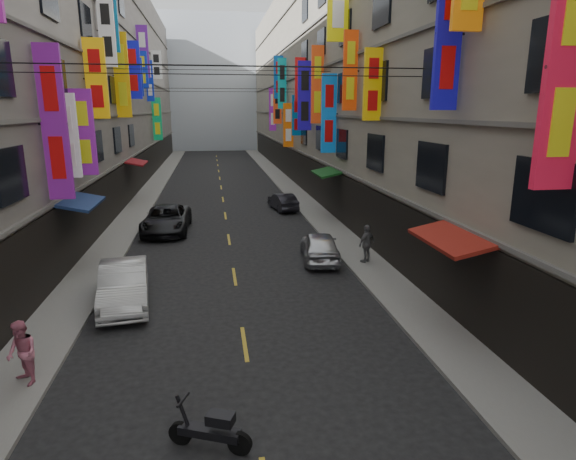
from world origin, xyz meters
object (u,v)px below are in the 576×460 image
object	(u,v)px
car_left_mid	(124,284)
pedestrian_rfar	(367,244)
car_right_mid	(320,246)
scooter_crossing	(211,430)
scooter_far_right	(326,253)
pedestrian_lfar	(22,353)
car_right_far	(283,202)
car_left_far	(167,219)

from	to	relation	value
car_left_mid	pedestrian_rfar	size ratio (longest dim) A/B	2.67
car_right_mid	scooter_crossing	bearing A→B (deg)	74.51
car_left_mid	car_right_mid	xyz separation A→B (m)	(8.00, 3.96, -0.07)
scooter_far_right	pedestrian_lfar	distance (m)	13.14
car_right_far	scooter_crossing	bearing A→B (deg)	68.91
scooter_crossing	pedestrian_lfar	distance (m)	5.49
car_right_far	pedestrian_lfar	bearing A→B (deg)	56.03
scooter_crossing	car_left_mid	distance (m)	8.69
scooter_far_right	scooter_crossing	bearing A→B (deg)	75.86
scooter_far_right	car_right_far	size ratio (longest dim) A/B	0.50
car_right_mid	pedestrian_rfar	bearing A→B (deg)	161.32
car_right_far	pedestrian_lfar	distance (m)	22.86
car_left_far	pedestrian_rfar	bearing A→B (deg)	-36.50
car_left_mid	pedestrian_lfar	size ratio (longest dim) A/B	2.77
car_left_mid	pedestrian_rfar	xyz separation A→B (m)	(9.93, 3.04, 0.22)
car_right_far	pedestrian_lfar	world-z (taller)	pedestrian_lfar
scooter_crossing	car_left_mid	size ratio (longest dim) A/B	0.37
scooter_far_right	pedestrian_lfar	world-z (taller)	pedestrian_lfar
pedestrian_lfar	pedestrian_rfar	bearing A→B (deg)	83.45
scooter_far_right	pedestrian_rfar	bearing A→B (deg)	170.60
car_right_far	pedestrian_lfar	xyz separation A→B (m)	(-9.56, -20.76, 0.36)
scooter_far_right	car_left_far	distance (m)	10.26
car_right_mid	scooter_far_right	bearing A→B (deg)	128.91
scooter_crossing	car_left_mid	world-z (taller)	car_left_mid
car_right_mid	pedestrian_lfar	xyz separation A→B (m)	(-9.56, -9.10, 0.26)
car_left_far	pedestrian_rfar	xyz separation A→B (m)	(9.33, -7.47, 0.24)
car_left_far	pedestrian_lfar	xyz separation A→B (m)	(-2.16, -15.65, 0.21)
pedestrian_lfar	pedestrian_rfar	size ratio (longest dim) A/B	0.96
car_left_far	car_right_far	bearing A→B (deg)	36.82
pedestrian_lfar	pedestrian_rfar	world-z (taller)	pedestrian_rfar
car_right_far	pedestrian_rfar	size ratio (longest dim) A/B	2.08
scooter_far_right	pedestrian_lfar	bearing A→B (deg)	51.59
scooter_far_right	pedestrian_rfar	distance (m)	1.90
scooter_crossing	pedestrian_rfar	world-z (taller)	pedestrian_rfar
car_right_mid	car_right_far	bearing A→B (deg)	-83.10
scooter_crossing	pedestrian_lfar	world-z (taller)	pedestrian_lfar
pedestrian_lfar	car_right_mid	bearing A→B (deg)	91.61
scooter_far_right	car_right_mid	bearing A→B (deg)	-48.34
car_left_mid	car_right_mid	distance (m)	8.93
scooter_crossing	scooter_far_right	distance (m)	12.87
car_right_mid	car_left_mid	bearing A→B (deg)	33.25
car_right_mid	pedestrian_lfar	distance (m)	13.20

